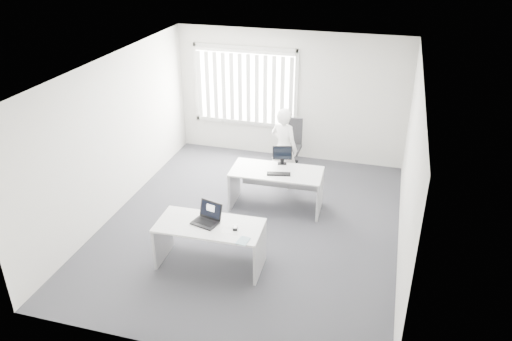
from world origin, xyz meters
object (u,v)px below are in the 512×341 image
(desk_far, at_px, (276,181))
(office_chair, at_px, (289,154))
(desk_near, at_px, (210,236))
(person, at_px, (284,148))
(laptop, at_px, (205,215))
(monitor, at_px, (282,155))

(desk_far, relative_size, office_chair, 1.52)
(desk_near, xyz_separation_m, person, (0.49, 2.83, 0.29))
(desk_far, xyz_separation_m, laptop, (-0.63, -1.96, 0.33))
(office_chair, height_order, laptop, office_chair)
(office_chair, height_order, monitor, monitor)
(desk_far, xyz_separation_m, person, (-0.07, 0.87, 0.28))
(person, bearing_deg, office_chair, -63.28)
(person, relative_size, laptop, 4.31)
(office_chair, bearing_deg, desk_near, -96.29)
(desk_near, bearing_deg, monitor, 73.74)
(monitor, bearing_deg, desk_near, -117.63)
(desk_near, bearing_deg, person, 78.38)
(desk_far, relative_size, laptop, 4.40)
(desk_far, bearing_deg, monitor, 82.54)
(monitor, bearing_deg, person, 86.52)
(desk_near, distance_m, desk_far, 2.04)
(desk_far, xyz_separation_m, monitor, (0.03, 0.31, 0.39))
(desk_near, relative_size, office_chair, 1.47)
(person, xyz_separation_m, laptop, (-0.56, -2.82, 0.06))
(person, bearing_deg, monitor, 122.37)
(desk_far, distance_m, laptop, 2.08)
(desk_near, xyz_separation_m, office_chair, (0.44, 3.61, -0.18))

